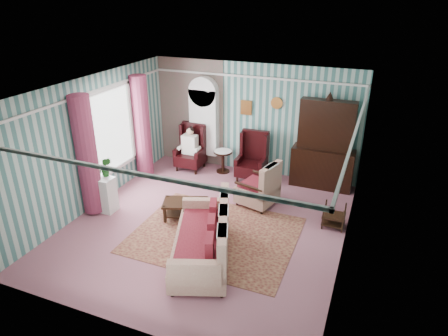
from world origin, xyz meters
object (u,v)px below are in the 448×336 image
at_px(floral_armchair, 257,185).
at_px(coffee_table, 186,210).
at_px(wingback_right, 251,157).
at_px(round_side_table, 223,162).
at_px(seated_woman, 190,149).
at_px(bookcase, 204,127).
at_px(sofa, 201,235).
at_px(nest_table, 334,216).
at_px(dresser_hutch, 325,142).
at_px(plant_stand, 103,194).
at_px(wingback_left, 190,148).

height_order(floral_armchair, coffee_table, floral_armchair).
bearing_deg(wingback_right, round_side_table, 169.99).
distance_m(wingback_right, seated_woman, 1.75).
distance_m(bookcase, floral_armchair, 2.68).
distance_m(seated_woman, sofa, 4.11).
bearing_deg(sofa, round_side_table, -4.02).
distance_m(nest_table, coffee_table, 3.13).
bearing_deg(dresser_hutch, sofa, -111.31).
bearing_deg(wingback_right, bookcase, 165.43).
xyz_separation_m(nest_table, sofa, (-2.08, -2.04, 0.26)).
xyz_separation_m(seated_woman, plant_stand, (-0.80, -2.75, -0.19)).
height_order(bookcase, floral_armchair, bookcase).
distance_m(nest_table, floral_armchair, 1.81).
relative_size(wingback_right, sofa, 0.58).
bearing_deg(coffee_table, wingback_left, 113.92).
relative_size(plant_stand, sofa, 0.37).
bearing_deg(dresser_hutch, seated_woman, -175.59).
bearing_deg(dresser_hutch, round_side_table, -177.36).
distance_m(floral_armchair, coffee_table, 1.72).
bearing_deg(floral_armchair, nest_table, -86.14).
bearing_deg(nest_table, bookcase, 153.08).
height_order(round_side_table, plant_stand, plant_stand).
distance_m(round_side_table, sofa, 3.91).
height_order(plant_stand, sofa, sofa).
bearing_deg(wingback_right, dresser_hutch, 8.77).
bearing_deg(bookcase, nest_table, -26.92).
distance_m(plant_stand, coffee_table, 1.90).
height_order(nest_table, plant_stand, plant_stand).
bearing_deg(wingback_left, wingback_right, 0.00).
relative_size(wingback_left, sofa, 0.58).
distance_m(seated_woman, coffee_table, 2.62).
height_order(bookcase, plant_stand, bookcase).
bearing_deg(round_side_table, floral_armchair, -44.32).
distance_m(dresser_hutch, coffee_table, 3.73).
relative_size(dresser_hutch, nest_table, 4.37).
distance_m(seated_woman, plant_stand, 2.87).
bearing_deg(round_side_table, plant_stand, -120.38).
bearing_deg(coffee_table, nest_table, 15.20).
relative_size(seated_woman, plant_stand, 1.47).
relative_size(bookcase, coffee_table, 2.36).
relative_size(wingback_left, plant_stand, 1.56).
xyz_separation_m(bookcase, sofa, (1.74, -3.98, -0.59)).
relative_size(seated_woman, coffee_table, 1.24).
xyz_separation_m(wingback_left, nest_table, (4.07, -1.55, -0.35)).
bearing_deg(nest_table, coffee_table, -164.80).
bearing_deg(nest_table, sofa, -135.47).
bearing_deg(wingback_right, wingback_left, 180.00).
bearing_deg(round_side_table, seated_woman, -170.54).
relative_size(dresser_hutch, wingback_left, 1.89).
bearing_deg(bookcase, floral_armchair, -38.10).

